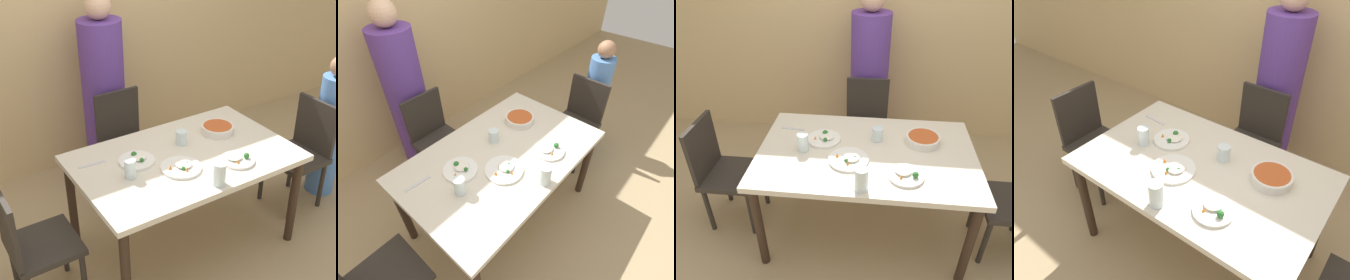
{
  "view_description": "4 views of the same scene",
  "coord_description": "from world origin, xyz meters",
  "views": [
    {
      "loc": [
        -1.51,
        -2.18,
        2.34
      ],
      "look_at": [
        -0.13,
        -0.01,
        0.89
      ],
      "focal_mm": 50.0,
      "sensor_mm": 36.0,
      "label": 1
    },
    {
      "loc": [
        -1.0,
        -0.92,
        2.07
      ],
      "look_at": [
        0.04,
        -0.01,
        0.84
      ],
      "focal_mm": 28.0,
      "sensor_mm": 36.0,
      "label": 2
    },
    {
      "loc": [
        0.05,
        -1.81,
        2.01
      ],
      "look_at": [
        -0.15,
        -0.04,
        0.84
      ],
      "focal_mm": 35.0,
      "sensor_mm": 36.0,
      "label": 3
    },
    {
      "loc": [
        0.82,
        -1.24,
        2.0
      ],
      "look_at": [
        -0.11,
        -0.04,
        0.9
      ],
      "focal_mm": 35.0,
      "sensor_mm": 36.0,
      "label": 4
    }
  ],
  "objects": [
    {
      "name": "person_child",
      "position": [
        1.36,
        -0.08,
        0.56
      ],
      "size": [
        0.23,
        0.23,
        1.19
      ],
      "color": "#5184D1",
      "rests_on": "ground_plane"
    },
    {
      "name": "person_adult",
      "position": [
        -0.04,
        1.15,
        0.73
      ],
      "size": [
        0.36,
        0.36,
        1.59
      ],
      "color": "#5B3893",
      "rests_on": "ground_plane"
    },
    {
      "name": "glass_water_tall",
      "position": [
        -0.42,
        -0.04,
        0.79
      ],
      "size": [
        0.07,
        0.07,
        0.12
      ],
      "color": "silver",
      "rests_on": "dining_table"
    },
    {
      "name": "chair_child_spot",
      "position": [
        1.07,
        -0.08,
        0.48
      ],
      "size": [
        0.4,
        0.4,
        0.87
      ],
      "rotation": [
        0.0,
        0.0,
        -1.57
      ],
      "color": "#2D2823",
      "rests_on": "ground_plane"
    },
    {
      "name": "plate_rice_child",
      "position": [
        -0.11,
        -0.12,
        0.75
      ],
      "size": [
        0.26,
        0.26,
        0.05
      ],
      "color": "white",
      "rests_on": "dining_table"
    },
    {
      "name": "glass_water_center",
      "position": [
        0.07,
        0.14,
        0.78
      ],
      "size": [
        0.08,
        0.08,
        0.1
      ],
      "color": "silver",
      "rests_on": "dining_table"
    },
    {
      "name": "plate_noodles",
      "position": [
        -0.3,
        0.1,
        0.75
      ],
      "size": [
        0.23,
        0.23,
        0.06
      ],
      "color": "white",
      "rests_on": "dining_table"
    },
    {
      "name": "chair_empty_left",
      "position": [
        -1.07,
        0.01,
        0.48
      ],
      "size": [
        0.4,
        0.4,
        0.87
      ],
      "rotation": [
        0.0,
        0.0,
        1.57
      ],
      "color": "#2D2823",
      "rests_on": "ground_plane"
    },
    {
      "name": "fork_steel",
      "position": [
        -0.56,
        0.22,
        0.73
      ],
      "size": [
        0.18,
        0.04,
        0.01
      ],
      "color": "silver",
      "rests_on": "dining_table"
    },
    {
      "name": "wall_back",
      "position": [
        0.0,
        1.5,
        1.35
      ],
      "size": [
        10.0,
        0.06,
        2.7
      ],
      "color": "tan",
      "rests_on": "ground_plane"
    },
    {
      "name": "glass_water_short",
      "position": [
        -0.01,
        -0.38,
        0.8
      ],
      "size": [
        0.08,
        0.08,
        0.15
      ],
      "color": "silver",
      "rests_on": "dining_table"
    },
    {
      "name": "plate_rice_adult",
      "position": [
        0.25,
        -0.24,
        0.75
      ],
      "size": [
        0.22,
        0.22,
        0.06
      ],
      "color": "white",
      "rests_on": "dining_table"
    },
    {
      "name": "chair_adult_spot",
      "position": [
        -0.04,
        0.79,
        0.48
      ],
      "size": [
        0.4,
        0.4,
        0.87
      ],
      "color": "#2D2823",
      "rests_on": "ground_plane"
    },
    {
      "name": "ground_plane",
      "position": [
        0.0,
        0.0,
        0.0
      ],
      "size": [
        10.0,
        10.0,
        0.0
      ],
      "primitive_type": "plane",
      "color": "tan"
    },
    {
      "name": "dining_table",
      "position": [
        0.0,
        0.0,
        0.65
      ],
      "size": [
        1.46,
        0.92,
        0.73
      ],
      "color": "beige",
      "rests_on": "ground_plane"
    },
    {
      "name": "bowl_curry",
      "position": [
        0.38,
        0.14,
        0.76
      ],
      "size": [
        0.23,
        0.23,
        0.05
      ],
      "color": "silver",
      "rests_on": "dining_table"
    }
  ]
}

